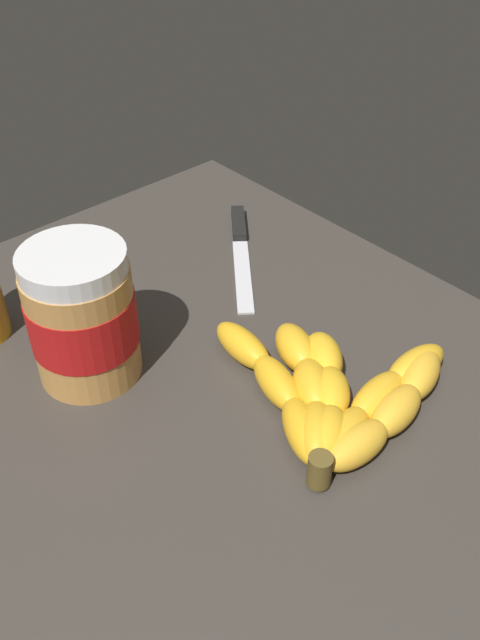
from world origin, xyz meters
TOP-DOWN VIEW (x-y plane):
  - ground_plane at (0.00, 0.00)cm, footprint 71.96×56.80cm
  - banana_bunch at (9.62, 4.53)cm, footprint 21.37×20.52cm
  - peanut_butter_jar at (-9.32, -9.08)cm, footprint 9.89×9.89cm
  - butter_knife at (-15.26, 15.45)cm, footprint 17.33×14.52cm

SIDE VIEW (x-z plane):
  - ground_plane at x=0.00cm, z-range -4.61..0.00cm
  - butter_knife at x=-15.26cm, z-range -0.14..1.06cm
  - banana_bunch at x=9.62cm, z-range -0.11..3.38cm
  - peanut_butter_jar at x=-9.32cm, z-range -0.14..13.26cm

